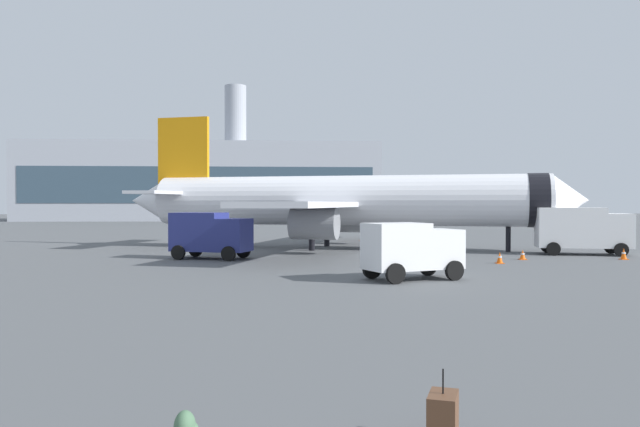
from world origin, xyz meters
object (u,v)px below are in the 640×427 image
Objects in this scene: airplane_at_gate at (342,201)px; safety_cone_outer at (624,254)px; cargo_van at (412,248)px; traveller_backpack at (186,427)px; service_truck at (210,233)px; safety_cone_far at (362,237)px; rolling_suitcase at (443,418)px; fuel_truck at (582,229)px; safety_cone_mid at (500,258)px; safety_cone_near at (523,255)px.

airplane_at_gate reaches higher than safety_cone_outer.
traveller_backpack is at bearing -111.62° from cargo_van.
airplane_at_gate is at bearing 93.26° from cargo_van.
service_truck is 22.01m from safety_cone_far.
rolling_suitcase is 3.73m from traveller_backpack.
traveller_backpack is at bearing -100.85° from safety_cone_far.
cargo_van is at bearing 68.38° from traveller_backpack.
fuel_truck is 19.35m from cargo_van.
safety_cone_mid is at bearing -144.01° from fuel_truck.
safety_cone_far is (-4.93, 22.54, 0.00)m from safety_cone_mid.
fuel_truck reaches higher than safety_cone_far.
safety_cone_near is 32.80m from traveller_backpack.
cargo_van is at bearing -47.90° from service_truck.
airplane_at_gate is 6.64× the size of service_truck.
safety_cone_far reaches higher than safety_cone_mid.
service_truck is 7.97× the size of safety_cone_mid.
safety_cone_far is (-7.23, 20.24, 0.03)m from safety_cone_near.
cargo_van is 7.20× the size of safety_cone_far.
service_truck is 4.78× the size of rolling_suitcase.
fuel_truck reaches higher than safety_cone_near.
safety_cone_outer is (16.45, -10.39, -3.31)m from airplane_at_gate.
safety_cone_outer is at bearing -3.27° from safety_cone_near.
safety_cone_far is 0.95× the size of safety_cone_outer.
fuel_truck is 5.83× the size of rolling_suitcase.
safety_cone_far is 49.45m from traveller_backpack.
airplane_at_gate reaches higher than traveller_backpack.
safety_cone_far is at bearing 102.33° from safety_cone_mid.
fuel_truck reaches higher than safety_cone_mid.
rolling_suitcase reaches higher than safety_cone_near.
traveller_backpack is (-3.71, 0.31, -0.16)m from rolling_suitcase.
service_truck reaches higher than safety_cone_mid.
traveller_backpack is (-7.48, -18.86, -1.22)m from cargo_van.
airplane_at_gate is at bearing 80.58° from traveller_backpack.
safety_cone_far is (1.83, 29.71, -1.12)m from cargo_van.
fuel_truck is at bearing 35.99° from safety_cone_mid.
service_truck is at bearing -176.70° from fuel_truck.
fuel_truck reaches higher than cargo_van.
safety_cone_outer is (13.51, -20.60, 0.02)m from safety_cone_far.
cargo_van is 4.38× the size of rolling_suitcase.
safety_cone_near is at bearing -44.60° from airplane_at_gate.
safety_cone_mid is 0.60× the size of rolling_suitcase.
rolling_suitcase is (-18.27, -31.97, -1.38)m from fuel_truck.
safety_cone_far is 0.61× the size of rolling_suitcase.
airplane_at_gate is at bearing 147.74° from safety_cone_outer.
airplane_at_gate is at bearing -106.06° from safety_cone_far.
rolling_suitcase is (-10.52, -26.34, 0.07)m from safety_cone_mid.
airplane_at_gate reaches higher than fuel_truck.
safety_cone_mid is (-7.76, -5.63, -1.45)m from fuel_truck.
safety_cone_outer is at bearing 50.79° from traveller_backpack.
fuel_truck is (15.62, -6.70, -1.88)m from airplane_at_gate.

